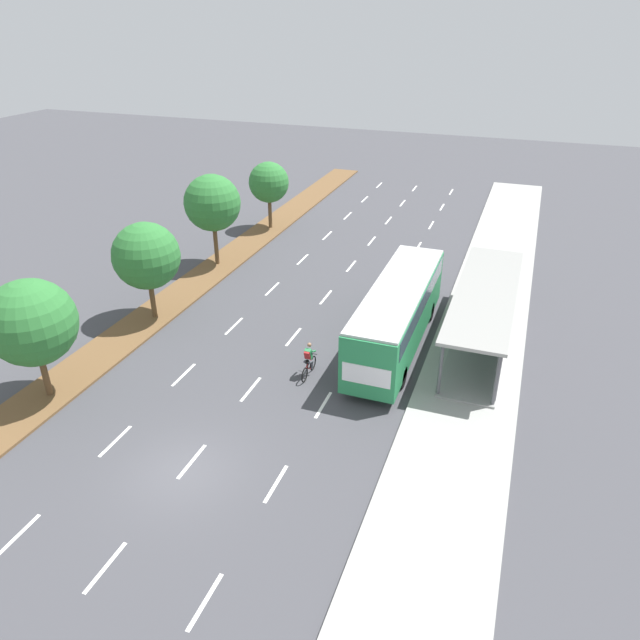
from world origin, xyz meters
TOP-DOWN VIEW (x-y plane):
  - ground_plane at (0.00, 0.00)m, footprint 140.00×140.00m
  - median_strip at (-8.30, 20.00)m, footprint 2.60×52.00m
  - sidewalk_right at (9.25, 20.00)m, footprint 4.50×52.00m
  - lane_divider_left at (-3.50, 18.56)m, footprint 0.14×48.12m
  - lane_divider_center at (0.00, 18.56)m, footprint 0.14×48.12m
  - lane_divider_right at (3.50, 18.56)m, footprint 0.14×48.12m
  - bus_shelter at (9.53, 13.47)m, footprint 2.90×11.87m
  - bus at (5.25, 11.81)m, footprint 2.54×11.29m
  - cyclist at (2.07, 7.72)m, footprint 0.46×1.82m
  - median_tree_nearest at (-8.17, 2.23)m, footprint 3.72×3.72m
  - median_tree_second at (-8.07, 10.24)m, footprint 3.59×3.59m
  - median_tree_third at (-8.52, 18.24)m, footprint 3.63×3.63m
  - median_tree_fourth at (-8.21, 26.24)m, footprint 3.04×3.04m

SIDE VIEW (x-z plane):
  - ground_plane at x=0.00m, z-range 0.00..0.00m
  - lane_divider_left at x=-3.50m, z-range 0.00..0.01m
  - lane_divider_center at x=0.00m, z-range 0.00..0.01m
  - lane_divider_right at x=3.50m, z-range 0.00..0.01m
  - median_strip at x=-8.30m, z-range 0.00..0.12m
  - sidewalk_right at x=9.25m, z-range 0.00..0.15m
  - cyclist at x=2.07m, z-range -0.06..1.65m
  - bus_shelter at x=9.53m, z-range 0.44..3.30m
  - bus at x=5.25m, z-range 0.38..3.75m
  - median_tree_fourth at x=-8.21m, z-range 1.12..6.18m
  - median_tree_second at x=-8.07m, z-range 1.01..6.39m
  - median_tree_nearest at x=-8.17m, z-range 0.98..6.44m
  - median_tree_third at x=-8.52m, z-range 1.28..7.26m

